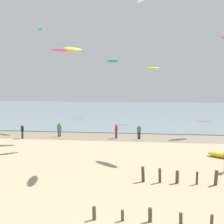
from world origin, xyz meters
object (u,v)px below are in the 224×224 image
at_px(kite_aloft_12, 73,49).
at_px(person_far_down_beach, 116,131).
at_px(grounded_kite, 222,155).
at_px(kite_aloft_4, 64,50).
at_px(kite_aloft_10, 152,68).
at_px(kite_aloft_13, 40,29).
at_px(person_right_flank, 22,131).
at_px(person_by_waterline, 139,131).
at_px(kite_aloft_1, 113,61).
at_px(person_trailing_behind, 59,129).

bearing_deg(kite_aloft_12, person_far_down_beach, -171.16).
bearing_deg(grounded_kite, kite_aloft_12, 18.03).
distance_m(kite_aloft_4, kite_aloft_10, 19.10).
relative_size(kite_aloft_12, kite_aloft_13, 1.09).
bearing_deg(kite_aloft_4, person_right_flank, -12.96).
distance_m(kite_aloft_10, kite_aloft_13, 20.58).
relative_size(person_by_waterline, person_far_down_beach, 1.00).
bearing_deg(kite_aloft_10, kite_aloft_12, -123.06).
distance_m(person_by_waterline, kite_aloft_4, 12.91).
relative_size(person_right_flank, kite_aloft_12, 0.80).
distance_m(kite_aloft_4, kite_aloft_12, 4.12).
height_order(kite_aloft_1, kite_aloft_12, kite_aloft_1).
bearing_deg(kite_aloft_10, kite_aloft_13, 168.74).
bearing_deg(kite_aloft_4, kite_aloft_12, 105.15).
height_order(person_by_waterline, kite_aloft_12, kite_aloft_12).
bearing_deg(person_trailing_behind, kite_aloft_13, 118.09).
bearing_deg(person_far_down_beach, grounded_kite, -37.74).
distance_m(person_far_down_beach, kite_aloft_4, 11.27).
bearing_deg(kite_aloft_13, person_by_waterline, -161.59).
distance_m(person_right_flank, grounded_kite, 22.35).
relative_size(person_by_waterline, grounded_kite, 0.69).
xyz_separation_m(person_by_waterline, grounded_kite, (7.53, -7.79, -0.67)).
relative_size(person_by_waterline, kite_aloft_12, 0.80).
xyz_separation_m(person_by_waterline, kite_aloft_12, (-6.63, -4.78, 9.08)).
distance_m(person_by_waterline, kite_aloft_10, 17.04).
distance_m(person_far_down_beach, person_trailing_behind, 7.16).
height_order(grounded_kite, kite_aloft_10, kite_aloft_10).
distance_m(person_right_flank, kite_aloft_13, 22.77).
bearing_deg(kite_aloft_1, kite_aloft_4, 76.83).
distance_m(kite_aloft_10, kite_aloft_12, 21.29).
xyz_separation_m(person_by_waterline, person_trailing_behind, (-9.89, 0.46, 0.00)).
bearing_deg(kite_aloft_4, person_trailing_behind, -68.34).
xyz_separation_m(kite_aloft_1, kite_aloft_13, (-11.59, -9.05, 4.85)).
distance_m(grounded_kite, kite_aloft_10, 25.01).
relative_size(person_trailing_behind, kite_aloft_13, 0.87).
bearing_deg(person_right_flank, kite_aloft_4, 1.56).
distance_m(person_far_down_beach, kite_aloft_10, 17.39).
distance_m(person_far_down_beach, kite_aloft_13, 26.10).
bearing_deg(kite_aloft_13, person_far_down_beach, -166.08).
relative_size(person_far_down_beach, kite_aloft_13, 0.87).
bearing_deg(person_by_waterline, kite_aloft_10, 83.70).
height_order(kite_aloft_1, kite_aloft_4, kite_aloft_1).
bearing_deg(person_right_flank, person_by_waterline, 5.60).
distance_m(person_trailing_behind, kite_aloft_13, 22.55).
bearing_deg(person_right_flank, kite_aloft_12, -25.32).
relative_size(person_by_waterline, kite_aloft_10, 0.70).
xyz_separation_m(kite_aloft_10, kite_aloft_13, (-19.38, 0.36, 6.90)).
bearing_deg(person_far_down_beach, kite_aloft_10, 73.41).
height_order(kite_aloft_1, kite_aloft_10, kite_aloft_1).
bearing_deg(person_right_flank, kite_aloft_13, 103.21).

